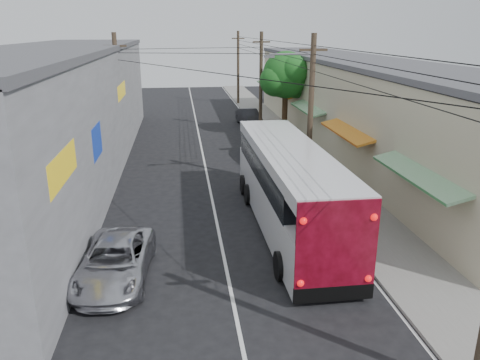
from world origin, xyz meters
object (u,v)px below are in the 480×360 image
(pedestrian_near, at_px, (353,196))
(parked_car_far, at_px, (249,117))
(jeepney, at_px, (115,261))
(pedestrian_far, at_px, (294,154))
(parked_suv, at_px, (272,150))
(coach_bus, at_px, (288,187))
(parked_car_mid, at_px, (262,134))

(pedestrian_near, bearing_deg, parked_car_far, -71.97)
(jeepney, height_order, pedestrian_far, pedestrian_far)
(jeepney, bearing_deg, parked_suv, 63.36)
(parked_car_far, bearing_deg, coach_bus, -100.04)
(parked_suv, relative_size, parked_car_mid, 1.54)
(pedestrian_near, bearing_deg, parked_car_mid, -70.21)
(parked_car_far, relative_size, pedestrian_far, 2.86)
(parked_car_far, relative_size, pedestrian_near, 2.33)
(coach_bus, bearing_deg, parked_car_far, 85.65)
(coach_bus, height_order, jeepney, coach_bus)
(jeepney, bearing_deg, parked_car_far, 76.15)
(coach_bus, distance_m, parked_car_far, 22.52)
(jeepney, relative_size, pedestrian_far, 3.23)
(coach_bus, height_order, parked_suv, coach_bus)
(coach_bus, distance_m, pedestrian_near, 3.27)
(jeepney, relative_size, parked_car_far, 1.13)
(coach_bus, bearing_deg, pedestrian_near, 10.37)
(coach_bus, relative_size, pedestrian_far, 8.11)
(parked_car_mid, bearing_deg, parked_car_far, 91.66)
(jeepney, xyz_separation_m, parked_car_far, (8.40, 26.09, 0.03))
(parked_car_mid, distance_m, parked_car_far, 6.75)
(parked_car_far, bearing_deg, pedestrian_far, -92.62)
(parked_car_mid, bearing_deg, pedestrian_far, -81.78)
(coach_bus, xyz_separation_m, pedestrian_near, (3.12, 0.59, -0.78))
(parked_suv, distance_m, pedestrian_near, 9.47)
(coach_bus, distance_m, pedestrian_far, 9.10)
(parked_car_far, bearing_deg, parked_suv, -97.75)
(coach_bus, bearing_deg, parked_suv, 82.75)
(parked_suv, height_order, parked_car_mid, parked_suv)
(jeepney, height_order, pedestrian_near, pedestrian_near)
(pedestrian_near, relative_size, pedestrian_far, 1.23)
(coach_bus, distance_m, jeepney, 7.80)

